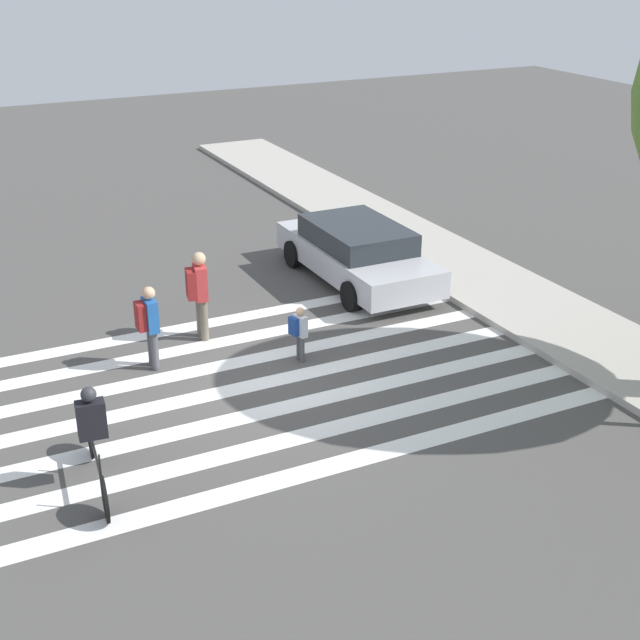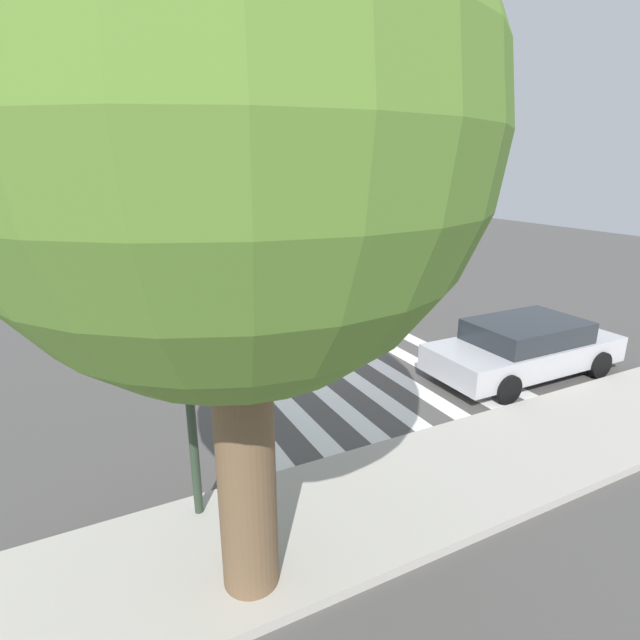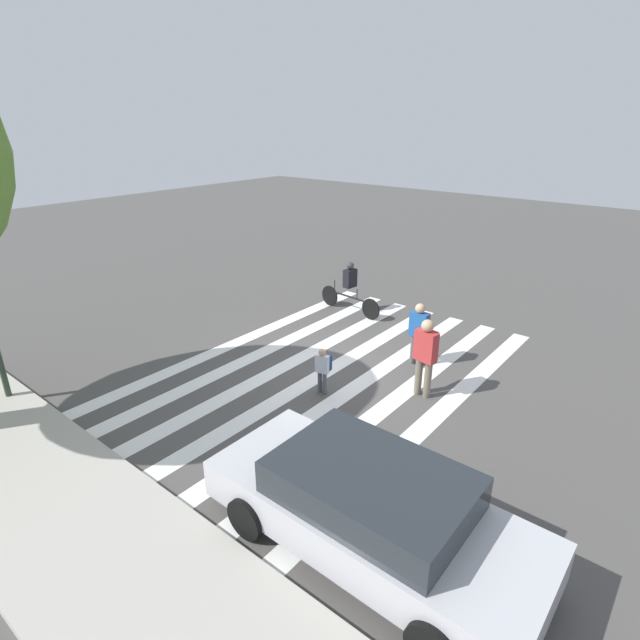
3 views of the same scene
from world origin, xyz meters
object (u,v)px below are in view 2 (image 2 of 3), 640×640
at_px(traffic_light, 179,297).
at_px(car_parked_far_curb, 525,347).
at_px(street_tree, 229,140).
at_px(pedestrian_adult_yellow_jacket, 331,296).
at_px(pedestrian_child_with_backpack, 376,299).
at_px(cyclist_mid_street, 209,298).
at_px(pedestrian_adult_blue_shirt, 346,334).

relative_size(traffic_light, car_parked_far_curb, 0.97).
height_order(street_tree, pedestrian_adult_yellow_jacket, street_tree).
xyz_separation_m(street_tree, pedestrian_adult_yellow_jacket, (-5.63, -8.51, -4.09)).
bearing_deg(pedestrian_child_with_backpack, pedestrian_adult_yellow_jacket, -45.51).
xyz_separation_m(street_tree, cyclist_mid_street, (-2.30, -10.29, -4.15)).
relative_size(traffic_light, street_tree, 0.62).
height_order(pedestrian_adult_yellow_jacket, cyclist_mid_street, cyclist_mid_street).
relative_size(traffic_light, pedestrian_child_with_backpack, 2.59).
bearing_deg(cyclist_mid_street, car_parked_far_curb, 133.83).
relative_size(traffic_light, pedestrian_adult_yellow_jacket, 2.91).
height_order(street_tree, cyclist_mid_street, street_tree).
height_order(street_tree, pedestrian_adult_blue_shirt, street_tree).
bearing_deg(cyclist_mid_street, pedestrian_adult_blue_shirt, 125.45).
relative_size(street_tree, pedestrian_adult_yellow_jacket, 4.70).
bearing_deg(street_tree, pedestrian_adult_yellow_jacket, -123.51).
height_order(traffic_light, pedestrian_adult_yellow_jacket, traffic_light).
relative_size(pedestrian_adult_blue_shirt, car_parked_far_curb, 0.22).
height_order(cyclist_mid_street, car_parked_far_curb, cyclist_mid_street).
xyz_separation_m(pedestrian_adult_blue_shirt, car_parked_far_curb, (-3.16, 2.92, 0.07)).
height_order(traffic_light, cyclist_mid_street, traffic_light).
bearing_deg(car_parked_far_curb, pedestrian_child_with_backpack, -71.11).
height_order(traffic_light, car_parked_far_curb, traffic_light).
relative_size(pedestrian_child_with_backpack, cyclist_mid_street, 0.76).
height_order(street_tree, car_parked_far_curb, street_tree).
relative_size(cyclist_mid_street, car_parked_far_curb, 0.49).
bearing_deg(pedestrian_child_with_backpack, cyclist_mid_street, -25.11).
bearing_deg(pedestrian_child_with_backpack, pedestrian_adult_blue_shirt, 47.55).
relative_size(street_tree, pedestrian_adult_blue_shirt, 6.96).
distance_m(street_tree, cyclist_mid_street, 11.33).
bearing_deg(pedestrian_adult_blue_shirt, pedestrian_child_with_backpack, -155.92).
relative_size(traffic_light, cyclist_mid_street, 1.97).
height_order(pedestrian_child_with_backpack, car_parked_far_curb, pedestrian_child_with_backpack).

